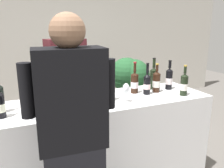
# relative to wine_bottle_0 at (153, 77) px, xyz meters

# --- Properties ---
(wall_back) EXTENTS (8.00, 0.10, 2.80)m
(wall_back) POSITION_rel_wine_bottle_0_xyz_m (-0.71, 2.46, 0.33)
(wall_back) COLOR beige
(wall_back) RESTS_ON ground_plane
(counter) EXTENTS (2.27, 0.66, 0.93)m
(counter) POSITION_rel_wine_bottle_0_xyz_m (-0.71, -0.14, -0.60)
(counter) COLOR white
(counter) RESTS_ON ground_plane
(wine_bottle_0) EXTENTS (0.08, 0.08, 0.36)m
(wine_bottle_0) POSITION_rel_wine_bottle_0_xyz_m (0.00, 0.00, 0.00)
(wine_bottle_0) COLOR black
(wine_bottle_0) RESTS_ON counter
(wine_bottle_1) EXTENTS (0.08, 0.08, 0.34)m
(wine_bottle_1) POSITION_rel_wine_bottle_0_xyz_m (-0.27, -0.05, -0.02)
(wine_bottle_1) COLOR black
(wine_bottle_1) RESTS_ON counter
(wine_bottle_2) EXTENTS (0.08, 0.08, 0.32)m
(wine_bottle_2) POSITION_rel_wine_bottle_0_xyz_m (0.16, -0.33, -0.02)
(wine_bottle_2) COLOR black
(wine_bottle_2) RESTS_ON counter
(wine_bottle_3) EXTENTS (0.08, 0.08, 0.31)m
(wine_bottle_3) POSITION_rel_wine_bottle_0_xyz_m (-0.04, -0.11, -0.02)
(wine_bottle_3) COLOR black
(wine_bottle_3) RESTS_ON counter
(wine_bottle_4) EXTENTS (0.07, 0.07, 0.33)m
(wine_bottle_4) POSITION_rel_wine_bottle_0_xyz_m (-0.17, -0.14, -0.02)
(wine_bottle_4) COLOR black
(wine_bottle_4) RESTS_ON counter
(wine_bottle_5) EXTENTS (0.08, 0.08, 0.33)m
(wine_bottle_5) POSITION_rel_wine_bottle_0_xyz_m (0.16, -0.07, -0.01)
(wine_bottle_5) COLOR black
(wine_bottle_5) RESTS_ON counter
(wine_bottle_6) EXTENTS (0.08, 0.08, 0.33)m
(wine_bottle_6) POSITION_rel_wine_bottle_0_xyz_m (-1.09, 0.02, -0.02)
(wine_bottle_6) COLOR black
(wine_bottle_6) RESTS_ON counter
(wine_bottle_7) EXTENTS (0.08, 0.08, 0.33)m
(wine_bottle_7) POSITION_rel_wine_bottle_0_xyz_m (-0.60, -0.18, -0.03)
(wine_bottle_7) COLOR black
(wine_bottle_7) RESTS_ON counter
(wine_bottle_8) EXTENTS (0.07, 0.07, 0.33)m
(wine_bottle_8) POSITION_rel_wine_bottle_0_xyz_m (-0.87, -0.20, -0.01)
(wine_bottle_8) COLOR black
(wine_bottle_8) RESTS_ON counter
(wine_bottle_9) EXTENTS (0.07, 0.07, 0.34)m
(wine_bottle_9) POSITION_rel_wine_bottle_0_xyz_m (-1.57, -0.12, -0.01)
(wine_bottle_9) COLOR black
(wine_bottle_9) RESTS_ON counter
(wine_bottle_10) EXTENTS (0.08, 0.08, 0.32)m
(wine_bottle_10) POSITION_rel_wine_bottle_0_xyz_m (-1.56, -0.24, -0.02)
(wine_bottle_10) COLOR black
(wine_bottle_10) RESTS_ON counter
(wine_glass) EXTENTS (0.07, 0.07, 0.18)m
(wine_glass) POSITION_rel_wine_bottle_0_xyz_m (-0.49, -0.29, -0.01)
(wine_glass) COLOR silver
(wine_glass) RESTS_ON counter
(ice_bucket) EXTENTS (0.24, 0.24, 0.21)m
(ice_bucket) POSITION_rel_wine_bottle_0_xyz_m (-1.25, -0.33, -0.03)
(ice_bucket) COLOR silver
(ice_bucket) RESTS_ON counter
(person_server) EXTENTS (0.58, 0.32, 1.68)m
(person_server) POSITION_rel_wine_bottle_0_xyz_m (-0.89, 0.46, -0.25)
(person_server) COLOR black
(person_server) RESTS_ON ground_plane
(person_guest) EXTENTS (0.59, 0.27, 1.71)m
(person_guest) POSITION_rel_wine_bottle_0_xyz_m (-1.12, -0.77, -0.23)
(person_guest) COLOR black
(person_guest) RESTS_ON ground_plane
(potted_shrub) EXTENTS (0.62, 0.61, 1.16)m
(potted_shrub) POSITION_rel_wine_bottle_0_xyz_m (0.22, 0.98, -0.24)
(potted_shrub) COLOR brown
(potted_shrub) RESTS_ON ground_plane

